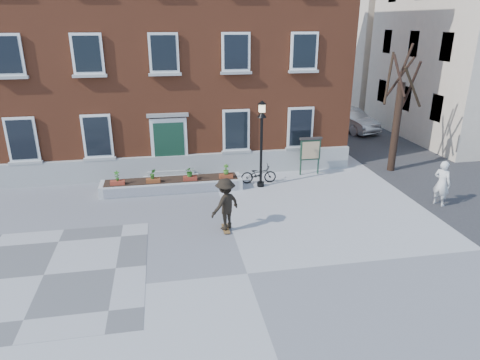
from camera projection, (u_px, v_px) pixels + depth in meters
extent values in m
plane|color=#9C9C9F|center=(247.00, 274.00, 12.82)|extent=(100.00, 100.00, 0.00)
cube|color=#555558|center=(44.00, 275.00, 12.74)|extent=(6.00, 6.00, 0.01)
imported|color=black|center=(259.00, 174.00, 19.85)|extent=(1.67, 0.65, 0.87)
imported|color=#B8BABD|center=(349.00, 120.00, 29.26)|extent=(2.90, 4.86, 1.51)
imported|color=silver|center=(442.00, 183.00, 17.29)|extent=(0.72, 0.82, 1.90)
cube|color=brown|center=(162.00, 43.00, 23.29)|extent=(18.00, 10.00, 12.00)
cube|color=#A4A59F|center=(171.00, 167.00, 20.48)|extent=(18.00, 0.24, 1.10)
cube|color=#A4A49F|center=(171.00, 176.00, 20.52)|extent=(2.60, 0.80, 0.20)
cube|color=#999994|center=(171.00, 172.00, 20.59)|extent=(2.20, 0.50, 0.20)
cube|color=silver|center=(169.00, 144.00, 20.13)|extent=(1.70, 0.12, 2.50)
cube|color=#123322|center=(169.00, 147.00, 20.12)|extent=(1.40, 0.06, 2.30)
cube|color=gray|center=(168.00, 115.00, 19.61)|extent=(1.90, 0.25, 0.15)
cube|color=silver|center=(22.00, 140.00, 18.86)|extent=(1.30, 0.10, 2.00)
cube|color=black|center=(22.00, 140.00, 18.81)|extent=(1.08, 0.04, 1.78)
cube|color=#A5A5A0|center=(26.00, 163.00, 19.17)|extent=(1.44, 0.20, 0.12)
cube|color=white|center=(6.00, 55.00, 17.60)|extent=(1.30, 0.10, 1.70)
cube|color=black|center=(6.00, 55.00, 17.55)|extent=(1.08, 0.04, 1.48)
cube|color=#9C9C97|center=(10.00, 78.00, 17.86)|extent=(1.44, 0.20, 0.12)
cube|color=white|center=(97.00, 136.00, 19.39)|extent=(1.30, 0.10, 2.00)
cube|color=black|center=(97.00, 137.00, 19.34)|extent=(1.08, 0.04, 1.78)
cube|color=#A9A9A4|center=(100.00, 159.00, 19.71)|extent=(1.44, 0.20, 0.12)
cube|color=white|center=(87.00, 54.00, 18.13)|extent=(1.30, 0.10, 1.70)
cube|color=black|center=(87.00, 54.00, 18.08)|extent=(1.08, 0.04, 1.48)
cube|color=#ACACA6|center=(90.00, 76.00, 18.39)|extent=(1.44, 0.20, 0.12)
cube|color=silver|center=(164.00, 53.00, 18.66)|extent=(1.30, 0.10, 1.70)
cube|color=black|center=(164.00, 53.00, 18.62)|extent=(1.08, 0.04, 1.48)
cube|color=#ADACA7|center=(165.00, 74.00, 18.93)|extent=(1.44, 0.20, 0.12)
cube|color=white|center=(236.00, 130.00, 20.46)|extent=(1.30, 0.10, 2.00)
cube|color=black|center=(236.00, 130.00, 20.41)|extent=(1.08, 0.04, 1.78)
cube|color=#9FA09A|center=(236.00, 152.00, 20.77)|extent=(1.44, 0.20, 0.12)
cube|color=white|center=(236.00, 52.00, 19.20)|extent=(1.30, 0.10, 1.70)
cube|color=black|center=(236.00, 52.00, 19.15)|extent=(1.08, 0.04, 1.48)
cube|color=#999994|center=(236.00, 73.00, 19.46)|extent=(1.44, 0.20, 0.12)
cube|color=silver|center=(300.00, 127.00, 20.99)|extent=(1.30, 0.10, 2.00)
cube|color=black|center=(301.00, 128.00, 20.95)|extent=(1.08, 0.04, 1.78)
cube|color=gray|center=(300.00, 148.00, 21.31)|extent=(1.44, 0.20, 0.12)
cube|color=white|center=(304.00, 51.00, 19.73)|extent=(1.30, 0.10, 1.70)
cube|color=black|center=(304.00, 51.00, 19.68)|extent=(1.08, 0.04, 1.48)
cube|color=#ABABA5|center=(303.00, 71.00, 19.99)|extent=(1.44, 0.20, 0.12)
cube|color=silver|center=(172.00, 185.00, 19.04)|extent=(6.20, 1.10, 0.50)
cube|color=silver|center=(173.00, 190.00, 18.52)|extent=(5.80, 0.02, 0.40)
cube|color=black|center=(172.00, 180.00, 18.95)|extent=(5.80, 0.90, 0.06)
cube|color=maroon|center=(118.00, 183.00, 18.30)|extent=(0.60, 0.25, 0.20)
imported|color=#2A671F|center=(117.00, 176.00, 18.19)|extent=(0.24, 0.24, 0.45)
cube|color=brown|center=(153.00, 181.00, 18.55)|extent=(0.60, 0.25, 0.20)
imported|color=#2C641E|center=(153.00, 174.00, 18.44)|extent=(0.25, 0.25, 0.45)
cube|color=maroon|center=(190.00, 178.00, 18.82)|extent=(0.60, 0.25, 0.20)
imported|color=#265C1B|center=(190.00, 172.00, 18.71)|extent=(0.40, 0.40, 0.45)
cube|color=brown|center=(226.00, 176.00, 19.09)|extent=(0.60, 0.25, 0.20)
imported|color=#376C20|center=(226.00, 169.00, 18.97)|extent=(0.25, 0.25, 0.45)
cylinder|color=black|center=(396.00, 128.00, 20.93)|extent=(0.36, 0.36, 4.40)
cylinder|color=black|center=(411.00, 84.00, 20.28)|extent=(0.12, 1.12, 2.23)
cylinder|color=black|center=(400.00, 77.00, 20.62)|extent=(1.18, 0.49, 1.97)
cylinder|color=black|center=(389.00, 78.00, 20.36)|extent=(0.88, 1.14, 2.35)
cylinder|color=black|center=(399.00, 76.00, 19.79)|extent=(0.60, 0.77, 1.90)
cylinder|color=black|center=(413.00, 87.00, 19.67)|extent=(1.39, 0.55, 1.95)
cylinder|color=#311F16|center=(406.00, 61.00, 19.97)|extent=(0.43, 0.48, 1.58)
cube|color=#363638|center=(360.00, 124.00, 31.42)|extent=(8.00, 36.00, 0.01)
cube|color=beige|center=(391.00, 28.00, 37.52)|extent=(10.00, 11.00, 13.00)
cube|color=black|center=(437.00, 108.00, 24.08)|extent=(0.08, 1.00, 1.50)
cube|color=black|center=(407.00, 98.00, 27.03)|extent=(0.08, 1.00, 1.50)
cube|color=black|center=(382.00, 91.00, 29.98)|extent=(0.08, 1.00, 1.50)
cube|color=black|center=(447.00, 47.00, 22.92)|extent=(0.08, 1.00, 1.50)
cube|color=black|center=(414.00, 44.00, 25.87)|extent=(0.08, 1.00, 1.50)
cube|color=black|center=(388.00, 41.00, 28.82)|extent=(0.08, 1.00, 1.50)
cylinder|color=black|center=(261.00, 184.00, 19.56)|extent=(0.32, 0.32, 0.20)
cylinder|color=black|center=(261.00, 153.00, 19.03)|extent=(0.12, 0.12, 3.20)
cone|color=black|center=(262.00, 114.00, 18.42)|extent=(0.40, 0.40, 0.30)
cube|color=beige|center=(262.00, 108.00, 18.33)|extent=(0.24, 0.24, 0.34)
cone|color=black|center=(262.00, 102.00, 18.25)|extent=(0.40, 0.40, 0.16)
cylinder|color=black|center=(301.00, 157.00, 20.73)|extent=(0.08, 0.08, 1.80)
cylinder|color=#1A3527|center=(319.00, 156.00, 20.88)|extent=(0.08, 0.08, 1.80)
cube|color=#1A3525|center=(310.00, 150.00, 20.68)|extent=(1.00, 0.10, 1.00)
cube|color=#D2C388|center=(311.00, 150.00, 20.63)|extent=(0.85, 0.02, 0.85)
cube|color=#332E2C|center=(311.00, 139.00, 20.48)|extent=(1.10, 0.16, 0.10)
cube|color=brown|center=(226.00, 229.00, 15.47)|extent=(0.22, 0.78, 0.03)
cylinder|color=black|center=(224.00, 233.00, 15.21)|extent=(0.03, 0.05, 0.05)
cylinder|color=black|center=(229.00, 233.00, 15.24)|extent=(0.03, 0.05, 0.05)
cylinder|color=black|center=(222.00, 226.00, 15.73)|extent=(0.03, 0.05, 0.05)
cylinder|color=black|center=(227.00, 226.00, 15.76)|extent=(0.03, 0.05, 0.05)
imported|color=black|center=(225.00, 204.00, 15.13)|extent=(1.41, 1.29, 1.91)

